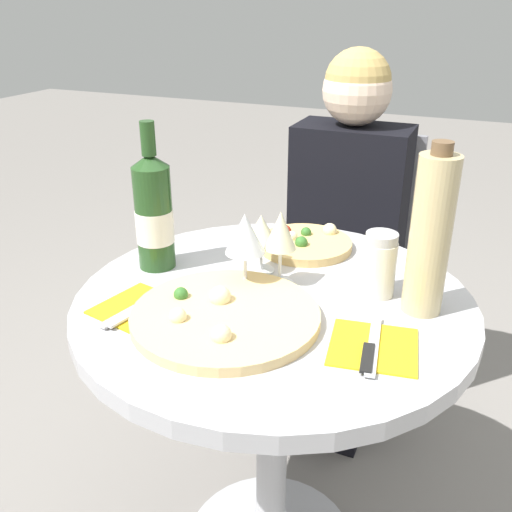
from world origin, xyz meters
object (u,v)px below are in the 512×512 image
(chair_behind_diner, at_px, (348,275))
(wine_bottle, at_px, (154,213))
(pizza_large, at_px, (224,316))
(seated_diner, at_px, (340,261))
(dining_table, at_px, (273,360))
(tall_carafe, at_px, (430,235))

(chair_behind_diner, distance_m, wine_bottle, 0.90)
(chair_behind_diner, distance_m, pizza_large, 0.95)
(seated_diner, height_order, pizza_large, seated_diner)
(dining_table, height_order, chair_behind_diner, chair_behind_diner)
(chair_behind_diner, bearing_deg, seated_diner, 90.00)
(chair_behind_diner, relative_size, tall_carafe, 2.71)
(dining_table, bearing_deg, seated_diner, 92.27)
(dining_table, bearing_deg, pizza_large, -111.73)
(dining_table, relative_size, pizza_large, 2.27)
(seated_diner, bearing_deg, chair_behind_diner, -90.00)
(pizza_large, relative_size, tall_carafe, 1.08)
(dining_table, distance_m, seated_diner, 0.63)
(wine_bottle, bearing_deg, dining_table, -5.96)
(pizza_large, height_order, tall_carafe, tall_carafe)
(chair_behind_diner, height_order, seated_diner, seated_diner)
(chair_behind_diner, height_order, tall_carafe, tall_carafe)
(dining_table, bearing_deg, chair_behind_diner, 91.87)
(seated_diner, relative_size, tall_carafe, 3.53)
(wine_bottle, relative_size, tall_carafe, 0.99)
(dining_table, height_order, tall_carafe, tall_carafe)
(dining_table, height_order, pizza_large, pizza_large)
(wine_bottle, bearing_deg, seated_diner, 65.84)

